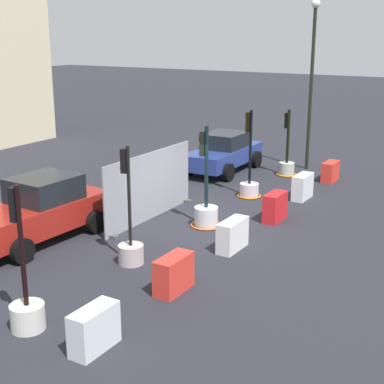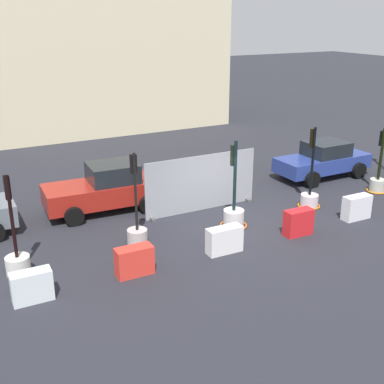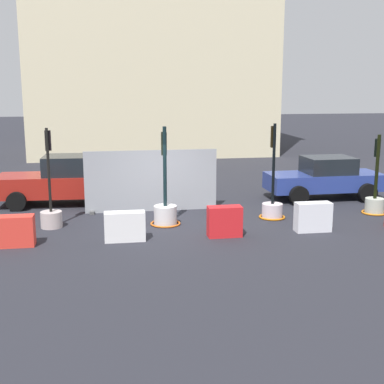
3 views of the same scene
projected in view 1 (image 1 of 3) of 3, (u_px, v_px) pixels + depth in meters
The scene contains 16 objects.
ground_plane at pixel (211, 226), 17.20m from camera, with size 120.00×120.00×0.00m, color #25262D.
traffic_light_0 at pixel (26, 305), 11.18m from camera, with size 0.68×0.68×2.95m.
traffic_light_1 at pixel (130, 243), 14.34m from camera, with size 0.65×0.65×3.03m.
traffic_light_2 at pixel (206, 210), 17.11m from camera, with size 0.94×0.94×3.05m.
traffic_light_3 at pixel (249, 184), 20.16m from camera, with size 0.86×0.86×3.08m.
traffic_light_4 at pixel (287, 164), 23.15m from camera, with size 0.82×0.82×2.67m.
construction_barrier_0 at pixel (94, 329), 10.47m from camera, with size 1.03×0.45×0.83m.
construction_barrier_1 at pixel (174, 274), 12.83m from camera, with size 1.06×0.47×0.84m.
construction_barrier_2 at pixel (232, 235), 15.28m from camera, with size 1.13×0.43×0.83m.
construction_barrier_3 at pixel (275, 207), 17.60m from camera, with size 0.98×0.44×0.88m.
construction_barrier_4 at pixel (303, 187), 19.89m from camera, with size 1.06×0.44×0.87m.
construction_barrier_5 at pixel (330, 172), 22.23m from camera, with size 1.00×0.45×0.77m.
car_red_compact at pixel (38, 211), 15.91m from camera, with size 4.45×2.29×1.77m.
car_blue_estate at pixel (223, 152), 23.72m from camera, with size 4.34×2.11×1.60m.
street_lamp_post at pixel (312, 69), 23.20m from camera, with size 0.36×0.36×6.88m.
site_fence_panel at pixel (150, 187), 17.66m from camera, with size 4.53×0.50×2.11m.
Camera 1 is at (-14.30, -7.77, 5.71)m, focal length 53.42 mm.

